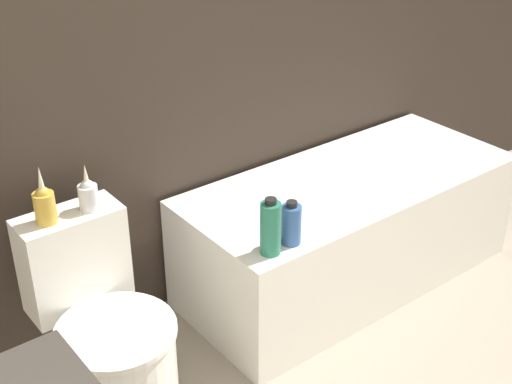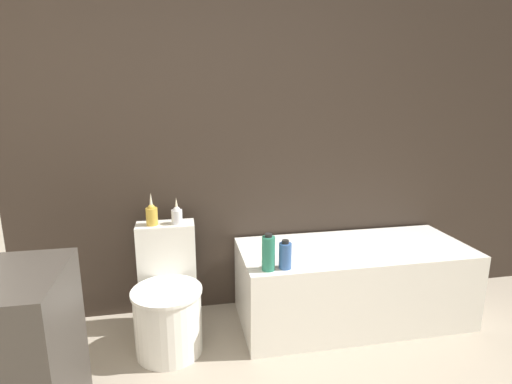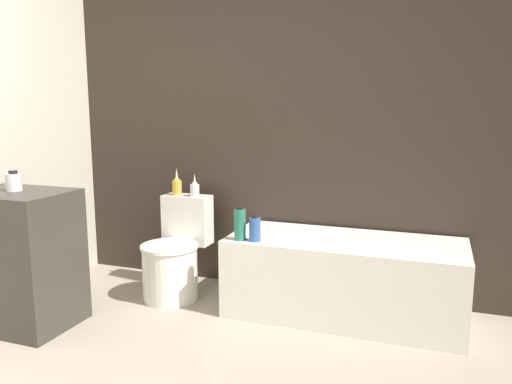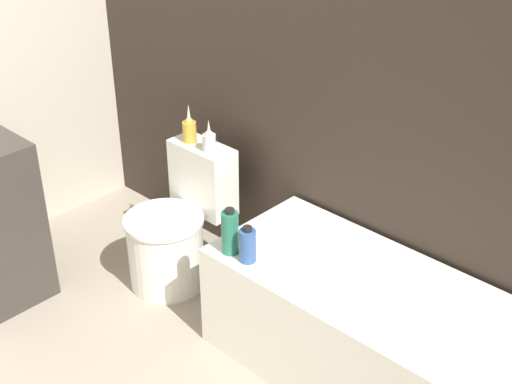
% 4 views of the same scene
% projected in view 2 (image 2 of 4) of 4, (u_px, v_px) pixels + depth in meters
% --- Properties ---
extents(wall_back_tiled, '(6.40, 0.06, 2.60)m').
position_uv_depth(wall_back_tiled, '(230.00, 129.00, 2.73)').
color(wall_back_tiled, '#332821').
rests_on(wall_back_tiled, ground_plane).
extents(bathtub, '(1.55, 0.66, 0.53)m').
position_uv_depth(bathtub, '(352.00, 282.00, 2.75)').
color(bathtub, white).
rests_on(bathtub, ground).
extents(toilet, '(0.42, 0.58, 0.73)m').
position_uv_depth(toilet, '(168.00, 301.00, 2.45)').
color(toilet, white).
rests_on(toilet, ground).
extents(vase_gold, '(0.07, 0.07, 0.21)m').
position_uv_depth(vase_gold, '(152.00, 214.00, 2.50)').
color(vase_gold, gold).
rests_on(vase_gold, toilet).
extents(vase_silver, '(0.07, 0.07, 0.17)m').
position_uv_depth(vase_silver, '(177.00, 215.00, 2.53)').
color(vase_silver, silver).
rests_on(vase_silver, toilet).
extents(shampoo_bottle_tall, '(0.08, 0.08, 0.22)m').
position_uv_depth(shampoo_bottle_tall, '(268.00, 253.00, 2.31)').
color(shampoo_bottle_tall, '#267259').
rests_on(shampoo_bottle_tall, bathtub).
extents(shampoo_bottle_short, '(0.07, 0.07, 0.18)m').
position_uv_depth(shampoo_bottle_short, '(285.00, 255.00, 2.34)').
color(shampoo_bottle_short, '#335999').
rests_on(shampoo_bottle_short, bathtub).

